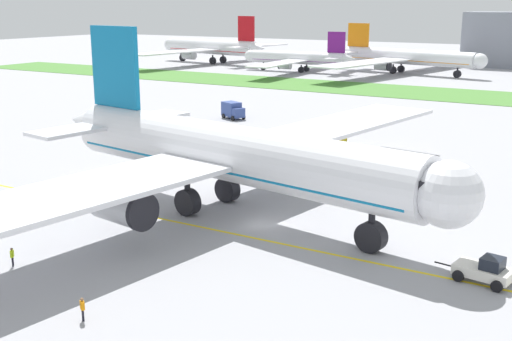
# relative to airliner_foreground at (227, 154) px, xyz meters

# --- Properties ---
(ground_plane) EXTENTS (600.00, 600.00, 0.00)m
(ground_plane) POSITION_rel_airliner_foreground_xyz_m (5.01, -1.22, -6.21)
(ground_plane) COLOR #9E9EA3
(ground_plane) RESTS_ON ground
(apron_taxi_line) EXTENTS (280.00, 0.36, 0.01)m
(apron_taxi_line) POSITION_rel_airliner_foreground_xyz_m (5.01, -4.87, -6.20)
(apron_taxi_line) COLOR yellow
(apron_taxi_line) RESTS_ON ground
(grass_median_strip) EXTENTS (320.00, 24.00, 0.10)m
(grass_median_strip) POSITION_rel_airliner_foreground_xyz_m (5.01, 100.33, -6.16)
(grass_median_strip) COLOR #4C8438
(grass_median_strip) RESTS_ON ground
(airliner_foreground) EXTENTS (51.50, 81.37, 18.29)m
(airliner_foreground) POSITION_rel_airliner_foreground_xyz_m (0.00, 0.00, 0.00)
(airliner_foreground) COLOR white
(airliner_foreground) RESTS_ON ground
(pushback_tug) EXTENTS (6.15, 3.14, 2.14)m
(pushback_tug) POSITION_rel_airliner_foreground_xyz_m (26.16, -4.21, -5.23)
(pushback_tug) COLOR white
(pushback_tug) RESTS_ON ground
(ground_crew_wingwalker_port) EXTENTS (0.44, 0.47, 1.59)m
(ground_crew_wingwalker_port) POSITION_rel_airliner_foreground_xyz_m (-7.50, -20.40, -5.24)
(ground_crew_wingwalker_port) COLOR black
(ground_crew_wingwalker_port) RESTS_ON ground
(ground_crew_marshaller_front) EXTENTS (0.51, 0.44, 1.67)m
(ground_crew_marshaller_front) POSITION_rel_airliner_foreground_xyz_m (4.22, -24.31, -5.19)
(ground_crew_marshaller_front) COLOR black
(ground_crew_marshaller_front) RESTS_ON ground
(service_truck_baggage_loader) EXTENTS (5.14, 4.04, 3.07)m
(service_truck_baggage_loader) POSITION_rel_airliner_foreground_xyz_m (-29.40, 47.27, -4.58)
(service_truck_baggage_loader) COLOR #33478C
(service_truck_baggage_loader) RESTS_ON ground
(service_truck_fuel_bowser) EXTENTS (5.35, 2.48, 2.79)m
(service_truck_fuel_bowser) POSITION_rel_airliner_foreground_xyz_m (-2.29, 29.48, -4.68)
(service_truck_fuel_bowser) COLOR yellow
(service_truck_fuel_bowser) RESTS_ON ground
(parked_airliner_far_left) EXTENTS (47.47, 75.12, 16.63)m
(parked_airliner_far_left) POSITION_rel_airliner_foreground_xyz_m (-97.05, 140.38, -0.56)
(parked_airliner_far_left) COLOR white
(parked_airliner_far_left) RESTS_ON ground
(parked_airliner_far_centre) EXTENTS (37.82, 59.86, 12.55)m
(parked_airliner_far_centre) POSITION_rel_airliner_foreground_xyz_m (-57.36, 129.30, -1.95)
(parked_airliner_far_centre) COLOR white
(parked_airliner_far_centre) RESTS_ON ground
(parked_airliner_far_right) EXTENTS (49.94, 81.38, 14.71)m
(parked_airliner_far_right) POSITION_rel_airliner_foreground_xyz_m (-27.15, 140.89, -1.21)
(parked_airliner_far_right) COLOR white
(parked_airliner_far_right) RESTS_ON ground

